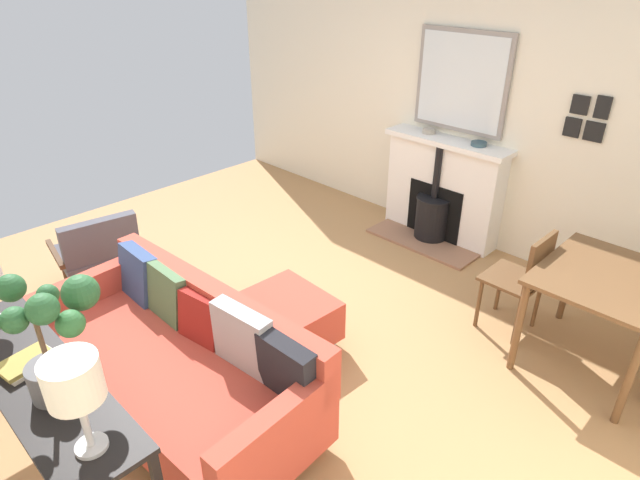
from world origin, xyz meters
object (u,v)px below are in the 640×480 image
Objects in this scene: console_table at (41,388)px; potted_plant at (42,330)px; mantel_bowl_far at (479,143)px; mantel_bowl_near at (429,131)px; dining_chair_near_fireplace at (525,275)px; table_lamp_far_end at (74,383)px; sofa at (180,360)px; dining_table at (605,289)px; fireplace at (441,194)px; ottoman at (290,316)px; armchair_accent at (98,249)px; book_stack at (27,362)px.

potted_plant is (-0.04, 0.21, 0.47)m from console_table.
mantel_bowl_near is at bearing -90.00° from mantel_bowl_far.
dining_chair_near_fireplace is at bearing 161.80° from potted_plant.
table_lamp_far_end is (3.99, 1.03, 0.03)m from mantel_bowl_near.
potted_plant is at bearing 15.77° from sofa.
mantel_bowl_near is at bearing -114.74° from dining_table.
potted_plant is (-0.04, -0.42, 0.02)m from table_lamp_far_end.
fireplace is 2.29m from ottoman.
table_lamp_far_end is at bearing 6.75° from mantel_bowl_far.
sofa is at bearing 7.09° from mantel_bowl_near.
console_table is at bearing -2.24° from mantel_bowl_far.
ottoman is at bearing 5.03° from fireplace.
potted_plant is (0.74, 0.21, 0.77)m from sofa.
sofa is 1.09m from potted_plant.
sofa is 2.20× the size of dining_table.
potted_plant is at bearing 0.77° from mantel_bowl_far.
sofa is at bearing 2.84° from fireplace.
dining_table is at bearing 63.54° from fireplace.
ottoman is 1.86m from potted_plant.
dining_table is at bearing 159.92° from table_lamp_far_end.
console_table reaches higher than ottoman.
mantel_bowl_near is at bearing -171.24° from potted_plant.
armchair_accent is 3.44m from dining_chair_near_fireplace.
sofa is at bearing 81.46° from armchair_accent.
mantel_bowl_far is (0.00, 0.56, -0.01)m from mantel_bowl_near.
mantel_bowl_near is 1.94m from dining_chair_near_fireplace.
mantel_bowl_far reaches higher than dining_chair_near_fireplace.
ottoman is at bearing 177.29° from sofa.
potted_plant is at bearing 97.20° from book_stack.
book_stack is 0.35× the size of dining_chair_near_fireplace.
mantel_bowl_far is 3.51m from armchair_accent.
potted_plant reaches higher than mantel_bowl_near.
potted_plant is (3.91, 0.37, 0.65)m from fireplace.
fireplace is 2.11m from dining_table.
mantel_bowl_far is at bearing -173.25° from table_lamp_far_end.
table_lamp_far_end reaches higher than ottoman.
sofa is 0.89m from book_stack.
mantel_bowl_far is 0.17× the size of dining_chair_near_fireplace.
armchair_accent is (-0.24, -1.63, 0.07)m from sofa.
console_table is (3.99, -0.16, -0.41)m from mantel_bowl_far.
ottoman is 1.97m from table_lamp_far_end.
fireplace is 3.27m from armchair_accent.
book_stack is (3.99, -0.27, -0.31)m from mantel_bowl_far.
mantel_bowl_near is 4.03m from console_table.
console_table is 1.95× the size of dining_chair_near_fireplace.
potted_plant reaches higher than dining_table.
fireplace is at bearing -174.63° from potted_plant.
fireplace is 10.15× the size of mantel_bowl_near.
dining_table is 1.09× the size of dining_chair_near_fireplace.
fireplace reaches higher than console_table.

